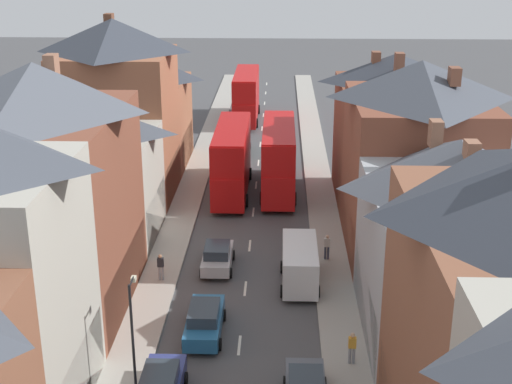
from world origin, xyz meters
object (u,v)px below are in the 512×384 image
at_px(car_far_grey, 204,320).
at_px(pedestrian_mid_left, 352,347).
at_px(street_lamp, 133,331).
at_px(car_mid_black, 240,145).
at_px(double_decker_bus_mid_street, 278,157).
at_px(double_decker_bus_far_approaching, 246,95).
at_px(pedestrian_far_left, 327,246).
at_px(pedestrian_mid_right, 161,266).
at_px(double_decker_bus_lead, 232,159).
at_px(delivery_van, 300,263).
at_px(car_near_blue, 217,256).

distance_m(car_far_grey, pedestrian_mid_left, 7.57).
bearing_deg(street_lamp, car_mid_black, 86.24).
height_order(double_decker_bus_mid_street, car_far_grey, double_decker_bus_mid_street).
height_order(double_decker_bus_far_approaching, car_mid_black, double_decker_bus_far_approaching).
bearing_deg(pedestrian_far_left, pedestrian_mid_right, -161.99).
bearing_deg(street_lamp, pedestrian_mid_left, 15.47).
height_order(double_decker_bus_lead, pedestrian_mid_right, double_decker_bus_lead).
bearing_deg(delivery_van, car_mid_black, 100.52).
distance_m(double_decker_bus_lead, car_near_blue, 13.68).
bearing_deg(double_decker_bus_mid_street, pedestrian_mid_right, -112.93).
xyz_separation_m(double_decker_bus_far_approaching, car_far_grey, (0.01, -44.41, -1.97)).
relative_size(double_decker_bus_lead, car_near_blue, 2.67).
xyz_separation_m(pedestrian_mid_left, pedestrian_far_left, (-0.49, 11.44, 0.00)).
distance_m(double_decker_bus_mid_street, pedestrian_far_left, 13.20).
distance_m(car_far_grey, street_lamp, 6.18).
bearing_deg(street_lamp, double_decker_bus_far_approaching, 87.18).
distance_m(car_far_grey, pedestrian_far_left, 11.16).
distance_m(double_decker_bus_mid_street, double_decker_bus_far_approaching, 23.02).
distance_m(delivery_van, pedestrian_mid_right, 8.04).
distance_m(double_decker_bus_far_approaching, car_mid_black, 12.45).
bearing_deg(pedestrian_mid_right, car_near_blue, 30.77).
bearing_deg(double_decker_bus_far_approaching, car_near_blue, -89.99).
relative_size(double_decker_bus_lead, double_decker_bus_mid_street, 1.00).
relative_size(pedestrian_mid_left, pedestrian_far_left, 1.00).
bearing_deg(car_mid_black, car_far_grey, -90.00).
height_order(double_decker_bus_mid_street, car_mid_black, double_decker_bus_mid_street).
bearing_deg(car_far_grey, double_decker_bus_far_approaching, 90.01).
relative_size(car_mid_black, car_far_grey, 0.92).
xyz_separation_m(double_decker_bus_mid_street, pedestrian_mid_left, (3.56, -24.15, -1.78)).
distance_m(double_decker_bus_far_approaching, delivery_van, 39.01).
bearing_deg(car_near_blue, double_decker_bus_far_approaching, 90.01).
bearing_deg(pedestrian_mid_left, car_near_blue, 125.22).
distance_m(double_decker_bus_far_approaching, car_near_blue, 36.82).
xyz_separation_m(double_decker_bus_mid_street, double_decker_bus_far_approaching, (-3.60, 22.74, 0.00)).
relative_size(double_decker_bus_mid_street, pedestrian_mid_right, 6.71).
bearing_deg(street_lamp, double_decker_bus_mid_street, 77.30).
relative_size(pedestrian_mid_right, pedestrian_far_left, 1.00).
xyz_separation_m(double_decker_bus_lead, car_near_blue, (0.01, -13.53, -2.01)).
xyz_separation_m(double_decker_bus_far_approaching, car_mid_black, (0.01, -12.29, -2.00)).
height_order(car_near_blue, pedestrian_mid_left, pedestrian_mid_left).
bearing_deg(pedestrian_mid_right, double_decker_bus_mid_street, 67.07).
bearing_deg(street_lamp, pedestrian_far_left, 57.14).
bearing_deg(delivery_van, car_near_blue, 158.76).
distance_m(pedestrian_mid_left, pedestrian_far_left, 11.45).
relative_size(pedestrian_mid_left, pedestrian_mid_right, 1.00).
xyz_separation_m(car_far_grey, delivery_van, (4.90, 5.74, 0.50)).
bearing_deg(pedestrian_mid_left, car_far_grey, 160.85).
xyz_separation_m(delivery_van, street_lamp, (-7.35, -10.88, 1.90)).
height_order(double_decker_bus_lead, pedestrian_mid_left, double_decker_bus_lead).
bearing_deg(car_mid_black, street_lamp, -93.76).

